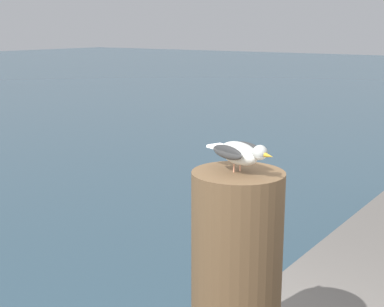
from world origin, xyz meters
name	(u,v)px	position (x,y,z in m)	size (l,w,h in m)	color
mooring_post	(236,272)	(0.50, -0.26, 1.92)	(0.41, 0.41, 0.95)	#4C3823
seagull	(240,152)	(0.50, -0.27, 2.49)	(0.20, 0.39, 0.14)	tan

